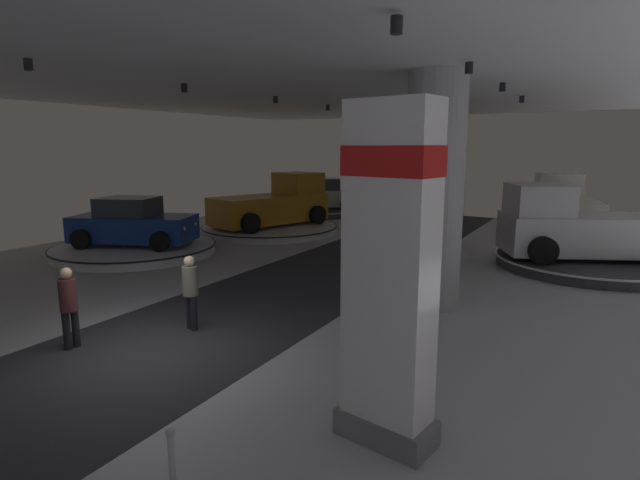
# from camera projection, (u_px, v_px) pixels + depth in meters

# --- Properties ---
(ground) EXTENTS (24.00, 44.00, 0.06)m
(ground) POSITION_uv_depth(u_px,v_px,m) (146.00, 355.00, 9.39)
(ground) COLOR #B2B2B7
(ceiling_with_spotlights) EXTENTS (24.00, 44.00, 0.39)m
(ceiling_with_spotlights) POSITION_uv_depth(u_px,v_px,m) (125.00, 40.00, 8.36)
(ceiling_with_spotlights) COLOR silver
(column_right) EXTENTS (1.37, 1.37, 5.50)m
(column_right) POSITION_uv_depth(u_px,v_px,m) (434.00, 192.00, 11.80)
(column_right) COLOR #ADADB2
(column_right) RESTS_ON ground
(brand_sign_pylon) EXTENTS (1.36, 0.85, 4.36)m
(brand_sign_pylon) POSITION_uv_depth(u_px,v_px,m) (390.00, 274.00, 6.22)
(brand_sign_pylon) COLOR slate
(brand_sign_pylon) RESTS_ON ground
(display_platform_deep_right) EXTENTS (5.68, 5.68, 0.25)m
(display_platform_deep_right) POSITION_uv_depth(u_px,v_px,m) (562.00, 229.00, 22.56)
(display_platform_deep_right) COLOR #333338
(display_platform_deep_right) RESTS_ON ground
(pickup_truck_deep_right) EXTENTS (3.74, 5.67, 2.30)m
(pickup_truck_deep_right) POSITION_uv_depth(u_px,v_px,m) (563.00, 205.00, 22.68)
(pickup_truck_deep_right) COLOR silver
(pickup_truck_deep_right) RESTS_ON display_platform_deep_right
(display_platform_far_left) EXTENTS (6.09, 6.09, 0.31)m
(display_platform_far_left) POSITION_uv_depth(u_px,v_px,m) (270.00, 228.00, 22.66)
(display_platform_far_left) COLOR silver
(display_platform_far_left) RESTS_ON ground
(pickup_truck_far_left) EXTENTS (3.89, 5.69, 2.30)m
(pickup_truck_far_left) POSITION_uv_depth(u_px,v_px,m) (275.00, 204.00, 22.68)
(pickup_truck_far_left) COLOR #B77519
(pickup_truck_far_left) RESTS_ON display_platform_far_left
(display_platform_deep_left) EXTENTS (4.63, 4.63, 0.34)m
(display_platform_deep_left) POSITION_uv_depth(u_px,v_px,m) (320.00, 211.00, 28.58)
(display_platform_deep_left) COLOR #333338
(display_platform_deep_left) RESTS_ON ground
(display_car_deep_left) EXTENTS (4.54, 3.69, 1.71)m
(display_car_deep_left) POSITION_uv_depth(u_px,v_px,m) (321.00, 195.00, 28.41)
(display_car_deep_left) COLOR silver
(display_car_deep_left) RESTS_ON display_platform_deep_left
(display_platform_mid_left) EXTENTS (5.72, 5.72, 0.33)m
(display_platform_mid_left) POSITION_uv_depth(u_px,v_px,m) (135.00, 249.00, 18.07)
(display_platform_mid_left) COLOR silver
(display_platform_mid_left) RESTS_ON ground
(display_car_mid_left) EXTENTS (4.57, 3.38, 1.71)m
(display_car_mid_left) POSITION_uv_depth(u_px,v_px,m) (133.00, 224.00, 17.91)
(display_car_mid_left) COLOR navy
(display_car_mid_left) RESTS_ON display_platform_mid_left
(display_platform_far_right) EXTENTS (5.68, 5.68, 0.34)m
(display_platform_far_right) POSITION_uv_depth(u_px,v_px,m) (589.00, 262.00, 15.99)
(display_platform_far_right) COLOR #333338
(display_platform_far_right) RESTS_ON ground
(pickup_truck_far_right) EXTENTS (5.69, 4.30, 2.30)m
(pickup_truck_far_right) POSITION_uv_depth(u_px,v_px,m) (581.00, 228.00, 15.81)
(pickup_truck_far_right) COLOR silver
(pickup_truck_far_right) RESTS_ON display_platform_far_right
(visitor_walking_near) EXTENTS (0.32, 0.32, 1.59)m
(visitor_walking_near) POSITION_uv_depth(u_px,v_px,m) (190.00, 288.00, 10.46)
(visitor_walking_near) COLOR black
(visitor_walking_near) RESTS_ON ground
(visitor_walking_far) EXTENTS (0.32, 0.32, 1.59)m
(visitor_walking_far) POSITION_uv_depth(u_px,v_px,m) (69.00, 303.00, 9.47)
(visitor_walking_far) COLOR black
(visitor_walking_far) RESTS_ON ground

